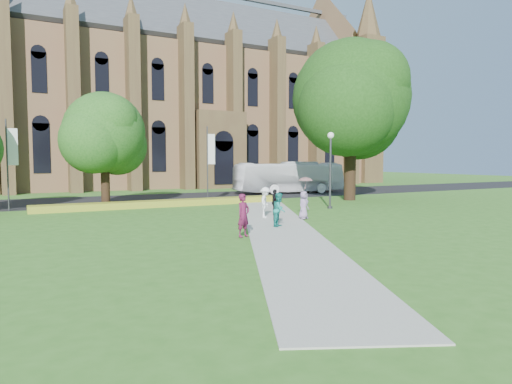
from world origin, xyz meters
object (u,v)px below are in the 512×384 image
large_tree (351,99)px  pedestrian_0 (243,215)px  streetlamp (330,161)px  tour_coach (289,177)px

large_tree → pedestrian_0: (-16.07, -12.18, -7.40)m
streetlamp → tour_coach: (5.21, 13.37, -1.70)m
large_tree → streetlamp: bearing=-140.7°
tour_coach → streetlamp: bearing=164.6°
large_tree → pedestrian_0: large_tree is taller
large_tree → tour_coach: bearing=91.9°
tour_coach → pedestrian_0: size_ratio=6.08×
large_tree → tour_coach: size_ratio=1.17×
streetlamp → tour_coach: size_ratio=0.46×
streetlamp → pedestrian_0: streetlamp is taller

